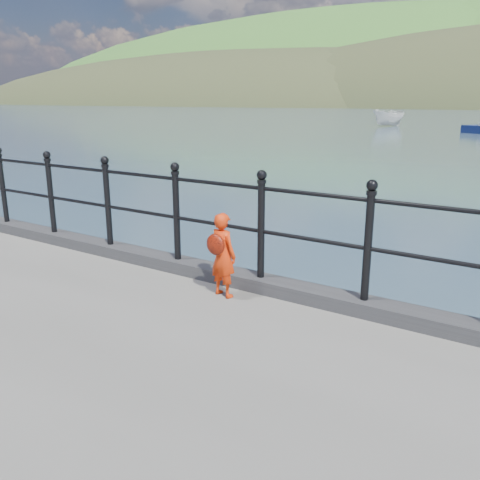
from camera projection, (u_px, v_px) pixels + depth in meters
The scene contains 5 objects.
ground at pixel (225, 350), 6.41m from camera, with size 600.00×600.00×0.00m, color #2D4251.
kerb at pixel (217, 273), 6.01m from camera, with size 60.00×0.30×0.15m, color #28282B.
railing at pixel (216, 211), 5.80m from camera, with size 18.11×0.11×1.20m.
child at pixel (222, 254), 5.40m from camera, with size 0.37×0.32×0.92m.
launch_white at pixel (389, 118), 57.51m from camera, with size 1.86×4.94×1.91m, color silver.
Camera 1 is at (3.35, -4.74, 3.07)m, focal length 38.00 mm.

